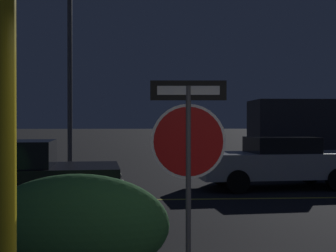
{
  "coord_description": "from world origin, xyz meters",
  "views": [
    {
      "loc": [
        -0.88,
        -3.15,
        1.8
      ],
      "look_at": [
        -0.43,
        3.67,
        1.75
      ],
      "focal_mm": 50.0,
      "sensor_mm": 36.0,
      "label": 1
    }
  ],
  "objects_px": {
    "hedge_bush_2": "(77,226)",
    "passing_car_2": "(17,177)",
    "yellow_pole_left": "(6,165)",
    "street_lamp": "(70,15)",
    "stop_sign": "(188,142)",
    "passing_car_3": "(277,162)"
  },
  "relations": [
    {
      "from": "hedge_bush_2",
      "to": "passing_car_2",
      "type": "xyz_separation_m",
      "value": [
        -1.66,
        3.93,
        0.12
      ]
    },
    {
      "from": "yellow_pole_left",
      "to": "street_lamp",
      "type": "distance_m",
      "value": 13.75
    },
    {
      "from": "stop_sign",
      "to": "street_lamp",
      "type": "height_order",
      "value": "street_lamp"
    },
    {
      "from": "hedge_bush_2",
      "to": "passing_car_2",
      "type": "distance_m",
      "value": 4.26
    },
    {
      "from": "stop_sign",
      "to": "passing_car_2",
      "type": "xyz_separation_m",
      "value": [
        -2.92,
        4.2,
        -0.87
      ]
    },
    {
      "from": "passing_car_3",
      "to": "street_lamp",
      "type": "bearing_deg",
      "value": 55.58
    },
    {
      "from": "passing_car_3",
      "to": "street_lamp",
      "type": "xyz_separation_m",
      "value": [
        -6.13,
        3.45,
        4.73
      ]
    },
    {
      "from": "stop_sign",
      "to": "passing_car_3",
      "type": "relative_size",
      "value": 0.49
    },
    {
      "from": "hedge_bush_2",
      "to": "passing_car_3",
      "type": "bearing_deg",
      "value": 57.71
    },
    {
      "from": "street_lamp",
      "to": "passing_car_2",
      "type": "bearing_deg",
      "value": -90.57
    },
    {
      "from": "yellow_pole_left",
      "to": "street_lamp",
      "type": "xyz_separation_m",
      "value": [
        -1.47,
        13.1,
        3.91
      ]
    },
    {
      "from": "yellow_pole_left",
      "to": "passing_car_2",
      "type": "relative_size",
      "value": 0.75
    },
    {
      "from": "hedge_bush_2",
      "to": "street_lamp",
      "type": "relative_size",
      "value": 0.26
    },
    {
      "from": "passing_car_2",
      "to": "passing_car_3",
      "type": "height_order",
      "value": "passing_car_2"
    },
    {
      "from": "passing_car_3",
      "to": "street_lamp",
      "type": "height_order",
      "value": "street_lamp"
    },
    {
      "from": "passing_car_2",
      "to": "street_lamp",
      "type": "relative_size",
      "value": 0.49
    },
    {
      "from": "yellow_pole_left",
      "to": "passing_car_2",
      "type": "distance_m",
      "value": 6.63
    },
    {
      "from": "passing_car_3",
      "to": "yellow_pole_left",
      "type": "bearing_deg",
      "value": 149.15
    },
    {
      "from": "hedge_bush_2",
      "to": "street_lamp",
      "type": "xyz_separation_m",
      "value": [
        -1.59,
        10.63,
        4.84
      ]
    },
    {
      "from": "yellow_pole_left",
      "to": "street_lamp",
      "type": "bearing_deg",
      "value": 96.42
    },
    {
      "from": "hedge_bush_2",
      "to": "passing_car_2",
      "type": "relative_size",
      "value": 0.52
    },
    {
      "from": "hedge_bush_2",
      "to": "street_lamp",
      "type": "distance_m",
      "value": 11.79
    }
  ]
}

